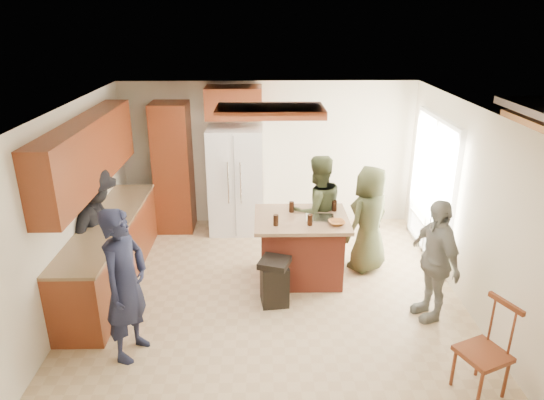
{
  "coord_description": "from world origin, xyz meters",
  "views": [
    {
      "loc": [
        -0.09,
        -5.63,
        3.55
      ],
      "look_at": [
        0.03,
        0.55,
        1.15
      ],
      "focal_mm": 32.0,
      "sensor_mm": 36.0,
      "label": 1
    }
  ],
  "objects_px": {
    "person_behind_right": "(369,219)",
    "person_front_left": "(126,285)",
    "person_behind_left": "(317,212)",
    "person_counter": "(99,228)",
    "person_side_right": "(434,260)",
    "refrigerator": "(236,180)",
    "trash_bin": "(274,281)",
    "kitchen_island": "(301,247)",
    "spindle_chair": "(485,353)"
  },
  "relations": [
    {
      "from": "person_behind_left",
      "to": "refrigerator",
      "type": "bearing_deg",
      "value": -67.4
    },
    {
      "from": "kitchen_island",
      "to": "trash_bin",
      "type": "relative_size",
      "value": 2.03
    },
    {
      "from": "kitchen_island",
      "to": "trash_bin",
      "type": "height_order",
      "value": "kitchen_island"
    },
    {
      "from": "person_behind_right",
      "to": "person_front_left",
      "type": "bearing_deg",
      "value": -8.82
    },
    {
      "from": "person_side_right",
      "to": "trash_bin",
      "type": "relative_size",
      "value": 2.46
    },
    {
      "from": "person_side_right",
      "to": "trash_bin",
      "type": "xyz_separation_m",
      "value": [
        -1.91,
        0.31,
        -0.46
      ]
    },
    {
      "from": "person_front_left",
      "to": "person_behind_right",
      "type": "xyz_separation_m",
      "value": [
        2.98,
        1.86,
        -0.08
      ]
    },
    {
      "from": "person_front_left",
      "to": "person_counter",
      "type": "relative_size",
      "value": 1.03
    },
    {
      "from": "person_front_left",
      "to": "spindle_chair",
      "type": "height_order",
      "value": "person_front_left"
    },
    {
      "from": "person_front_left",
      "to": "refrigerator",
      "type": "relative_size",
      "value": 0.96
    },
    {
      "from": "person_counter",
      "to": "refrigerator",
      "type": "height_order",
      "value": "refrigerator"
    },
    {
      "from": "person_front_left",
      "to": "person_behind_left",
      "type": "distance_m",
      "value": 3.01
    },
    {
      "from": "person_behind_left",
      "to": "person_counter",
      "type": "bearing_deg",
      "value": -12.15
    },
    {
      "from": "person_behind_left",
      "to": "person_side_right",
      "type": "xyz_separation_m",
      "value": [
        1.27,
        -1.36,
        -0.07
      ]
    },
    {
      "from": "refrigerator",
      "to": "person_counter",
      "type": "bearing_deg",
      "value": -134.64
    },
    {
      "from": "person_behind_left",
      "to": "person_counter",
      "type": "height_order",
      "value": "person_behind_left"
    },
    {
      "from": "person_front_left",
      "to": "person_behind_left",
      "type": "height_order",
      "value": "person_front_left"
    },
    {
      "from": "refrigerator",
      "to": "kitchen_island",
      "type": "bearing_deg",
      "value": -59.54
    },
    {
      "from": "spindle_chair",
      "to": "kitchen_island",
      "type": "bearing_deg",
      "value": 125.64
    },
    {
      "from": "person_side_right",
      "to": "refrigerator",
      "type": "relative_size",
      "value": 0.86
    },
    {
      "from": "person_side_right",
      "to": "trash_bin",
      "type": "height_order",
      "value": "person_side_right"
    },
    {
      "from": "person_counter",
      "to": "kitchen_island",
      "type": "distance_m",
      "value": 2.76
    },
    {
      "from": "person_side_right",
      "to": "kitchen_island",
      "type": "distance_m",
      "value": 1.83
    },
    {
      "from": "person_counter",
      "to": "kitchen_island",
      "type": "xyz_separation_m",
      "value": [
        2.73,
        0.11,
        -0.37
      ]
    },
    {
      "from": "person_front_left",
      "to": "trash_bin",
      "type": "height_order",
      "value": "person_front_left"
    },
    {
      "from": "spindle_chair",
      "to": "person_front_left",
      "type": "bearing_deg",
      "value": 169.63
    },
    {
      "from": "person_behind_right",
      "to": "refrigerator",
      "type": "distance_m",
      "value": 2.43
    },
    {
      "from": "refrigerator",
      "to": "spindle_chair",
      "type": "distance_m",
      "value": 4.74
    },
    {
      "from": "spindle_chair",
      "to": "trash_bin",
      "type": "bearing_deg",
      "value": 141.19
    },
    {
      "from": "person_behind_left",
      "to": "kitchen_island",
      "type": "distance_m",
      "value": 0.61
    },
    {
      "from": "person_counter",
      "to": "kitchen_island",
      "type": "relative_size",
      "value": 1.32
    },
    {
      "from": "person_front_left",
      "to": "person_behind_right",
      "type": "bearing_deg",
      "value": -39.38
    },
    {
      "from": "person_behind_right",
      "to": "person_counter",
      "type": "height_order",
      "value": "person_counter"
    },
    {
      "from": "person_behind_right",
      "to": "person_side_right",
      "type": "bearing_deg",
      "value": 72.9
    },
    {
      "from": "kitchen_island",
      "to": "spindle_chair",
      "type": "bearing_deg",
      "value": -54.36
    },
    {
      "from": "person_side_right",
      "to": "trash_bin",
      "type": "bearing_deg",
      "value": -112.85
    },
    {
      "from": "refrigerator",
      "to": "trash_bin",
      "type": "distance_m",
      "value": 2.46
    },
    {
      "from": "person_behind_right",
      "to": "spindle_chair",
      "type": "relative_size",
      "value": 1.58
    },
    {
      "from": "person_counter",
      "to": "kitchen_island",
      "type": "height_order",
      "value": "person_counter"
    },
    {
      "from": "person_behind_left",
      "to": "person_counter",
      "type": "xyz_separation_m",
      "value": [
        -3.0,
        -0.51,
        -0.0
      ]
    },
    {
      "from": "refrigerator",
      "to": "trash_bin",
      "type": "xyz_separation_m",
      "value": [
        0.6,
        -2.32,
        -0.58
      ]
    },
    {
      "from": "person_front_left",
      "to": "kitchen_island",
      "type": "xyz_separation_m",
      "value": [
        1.98,
        1.61,
        -0.39
      ]
    },
    {
      "from": "refrigerator",
      "to": "person_front_left",
      "type": "bearing_deg",
      "value": -107.02
    },
    {
      "from": "person_behind_left",
      "to": "kitchen_island",
      "type": "relative_size",
      "value": 1.32
    },
    {
      "from": "person_counter",
      "to": "trash_bin",
      "type": "relative_size",
      "value": 2.68
    },
    {
      "from": "person_behind_left",
      "to": "spindle_chair",
      "type": "height_order",
      "value": "person_behind_left"
    },
    {
      "from": "spindle_chair",
      "to": "refrigerator",
      "type": "bearing_deg",
      "value": 123.52
    },
    {
      "from": "person_behind_left",
      "to": "person_counter",
      "type": "relative_size",
      "value": 1.0
    },
    {
      "from": "kitchen_island",
      "to": "spindle_chair",
      "type": "relative_size",
      "value": 1.29
    },
    {
      "from": "person_behind_left",
      "to": "person_behind_right",
      "type": "distance_m",
      "value": 0.75
    }
  ]
}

